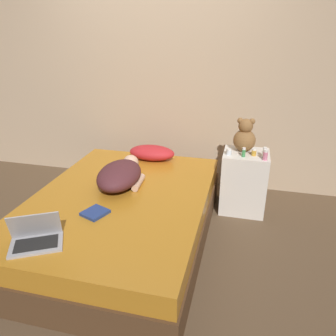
{
  "coord_description": "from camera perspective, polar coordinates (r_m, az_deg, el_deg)",
  "views": [
    {
      "loc": [
        0.98,
        -2.29,
        1.73
      ],
      "look_at": [
        0.35,
        0.26,
        0.6
      ],
      "focal_mm": 35.0,
      "sensor_mm": 36.0,
      "label": 1
    }
  ],
  "objects": [
    {
      "name": "ground_plane",
      "position": [
        3.03,
        -7.86,
        -11.74
      ],
      "size": [
        12.0,
        12.0,
        0.0
      ],
      "primitive_type": "plane",
      "color": "brown"
    },
    {
      "name": "bottle_amber",
      "position": [
        3.18,
        14.73,
        2.67
      ],
      "size": [
        0.04,
        0.04,
        0.07
      ],
      "color": "gold",
      "rests_on": "nightstand"
    },
    {
      "name": "wall_back",
      "position": [
        3.76,
        -1.41,
        16.73
      ],
      "size": [
        8.0,
        0.06,
        2.6
      ],
      "color": "tan",
      "rests_on": "ground_plane"
    },
    {
      "name": "teddy_bear",
      "position": [
        3.25,
        13.21,
        5.3
      ],
      "size": [
        0.21,
        0.21,
        0.33
      ],
      "color": "brown",
      "rests_on": "nightstand"
    },
    {
      "name": "person_lying",
      "position": [
        2.96,
        -8.23,
        -1.08
      ],
      "size": [
        0.4,
        0.73,
        0.2
      ],
      "rotation": [
        0.0,
        0.0,
        0.06
      ],
      "color": "#4C2328",
      "rests_on": "bed"
    },
    {
      "name": "bottle_white",
      "position": [
        3.16,
        16.48,
        2.63
      ],
      "size": [
        0.04,
        0.04,
        0.1
      ],
      "color": "white",
      "rests_on": "nightstand"
    },
    {
      "name": "bottle_pink",
      "position": [
        3.1,
        16.59,
        2.19
      ],
      "size": [
        0.04,
        0.04,
        0.1
      ],
      "color": "pink",
      "rests_on": "nightstand"
    },
    {
      "name": "book",
      "position": [
        2.57,
        -12.58,
        -7.61
      ],
      "size": [
        0.22,
        0.22,
        0.02
      ],
      "rotation": [
        0.0,
        0.0,
        -0.38
      ],
      "color": "navy",
      "rests_on": "bed"
    },
    {
      "name": "laptop",
      "position": [
        2.35,
        -22.02,
        -11.12
      ],
      "size": [
        0.39,
        0.35,
        0.21
      ],
      "rotation": [
        0.0,
        0.0,
        0.51
      ],
      "color": "#9E9EA3",
      "rests_on": "bed"
    },
    {
      "name": "nightstand",
      "position": [
        3.36,
        13.05,
        -2.33
      ],
      "size": [
        0.43,
        0.39,
        0.62
      ],
      "color": "silver",
      "rests_on": "ground_plane"
    },
    {
      "name": "bottle_green",
      "position": [
        3.13,
        13.05,
        2.68
      ],
      "size": [
        0.03,
        0.03,
        0.09
      ],
      "color": "#3D8E4C",
      "rests_on": "nightstand"
    },
    {
      "name": "pillow",
      "position": [
        3.51,
        -2.83,
        2.68
      ],
      "size": [
        0.49,
        0.27,
        0.15
      ],
      "color": "red",
      "rests_on": "bed"
    },
    {
      "name": "bed",
      "position": [
        2.92,
        -8.08,
        -8.39
      ],
      "size": [
        1.47,
        2.07,
        0.42
      ],
      "color": "#4C331E",
      "rests_on": "ground_plane"
    },
    {
      "name": "bottle_clear",
      "position": [
        3.16,
        10.55,
        2.81
      ],
      "size": [
        0.05,
        0.05,
        0.06
      ],
      "color": "silver",
      "rests_on": "nightstand"
    }
  ]
}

